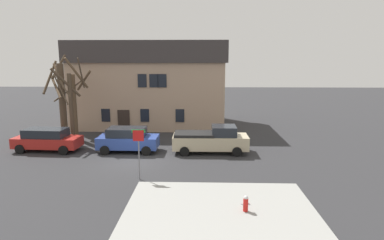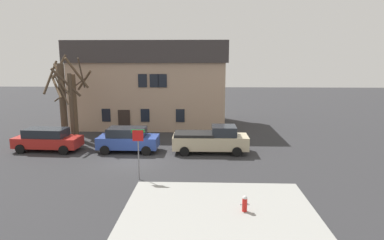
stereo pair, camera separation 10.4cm
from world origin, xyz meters
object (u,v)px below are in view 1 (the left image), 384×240
Objects in this scene: car_red_wagon at (47,139)px; fire_hydrant at (246,203)px; building_main at (151,83)px; tree_bare_mid at (72,101)px; car_blue_wagon at (128,139)px; pickup_truck_beige at (211,140)px; tree_bare_near at (62,99)px; tree_bare_far at (71,104)px; bicycle_leaning at (65,138)px; street_sign_pole at (139,145)px.

car_red_wagon reaches higher than fire_hydrant.
fire_hydrant is at bearing -70.24° from building_main.
car_blue_wagon is (5.43, -3.65, -2.30)m from tree_bare_mid.
building_main is 21.67m from fire_hydrant.
building_main is 12.55m from pickup_truck_beige.
car_blue_wagon is 6.10m from pickup_truck_beige.
car_red_wagon is (-0.00, -3.00, -2.62)m from tree_bare_near.
tree_bare_near reaches higher than fire_hydrant.
tree_bare_far is at bearing 167.45° from pickup_truck_beige.
tree_bare_near is at bearing 89.94° from car_red_wagon.
car_blue_wagon is 6.37m from bicycle_leaning.
pickup_truck_beige is (12.11, -0.01, 0.07)m from car_red_wagon.
tree_bare_far is at bearing 130.96° from street_sign_pole.
tree_bare_mid reaches higher than tree_bare_far.
car_red_wagon is at bearing -120.36° from building_main.
car_blue_wagon reaches higher than car_red_wagon.
building_main reaches higher than pickup_truck_beige.
car_red_wagon is (-0.94, -2.47, -2.30)m from tree_bare_far.
street_sign_pole is 11.34m from bicycle_leaning.
building_main is 9.76m from tree_bare_near.
pickup_truck_beige is 1.88× the size of street_sign_pole.
street_sign_pole is at bearing -126.85° from pickup_truck_beige.
pickup_truck_beige is at bearing -13.97° from tree_bare_near.
bicycle_leaning is at bearing 133.66° from street_sign_pole.
tree_bare_mid is 9.55× the size of fire_hydrant.
tree_bare_near is 1.31× the size of pickup_truck_beige.
tree_bare_near is 1.12m from tree_bare_far.
pickup_truck_beige is 3.23× the size of bicycle_leaning.
street_sign_pole is (1.92, -5.61, 1.09)m from car_blue_wagon.
building_main is 8.90m from tree_bare_mid.
bicycle_leaning is at bearing -126.76° from building_main.
car_red_wagon is 1.69× the size of street_sign_pole.
tree_bare_mid is 1.01× the size of tree_bare_far.
tree_bare_near reaches higher than car_blue_wagon.
car_blue_wagon reaches higher than fire_hydrant.
tree_bare_mid is at bearing 48.94° from tree_bare_near.
tree_bare_near is at bearing 136.82° from fire_hydrant.
tree_bare_far is (-5.23, -8.06, -1.09)m from building_main.
tree_bare_far is (0.94, -0.53, -0.31)m from tree_bare_near.
tree_bare_far is 9.50× the size of fire_hydrant.
bicycle_leaning is (-0.40, -1.14, -2.86)m from tree_bare_mid.
tree_bare_mid is 1.25m from tree_bare_far.
car_blue_wagon is (6.02, -2.98, -2.57)m from tree_bare_near.
tree_bare_far is 2.37× the size of street_sign_pole.
building_main reaches higher than street_sign_pole.
street_sign_pole is at bearing -46.34° from bicycle_leaning.
tree_bare_mid is at bearing 80.88° from car_red_wagon.
tree_bare_far is at bearing 69.16° from car_red_wagon.
street_sign_pole is (7.00, -8.06, -1.17)m from tree_bare_far.
bicycle_leaning is (-5.83, 2.51, -0.56)m from car_blue_wagon.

